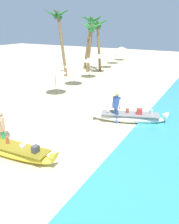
{
  "coord_description": "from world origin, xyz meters",
  "views": [
    {
      "loc": [
        6.69,
        -7.1,
        5.01
      ],
      "look_at": [
        1.47,
        2.33,
        0.9
      ],
      "focal_mm": 37.47,
      "sensor_mm": 36.0,
      "label": 1
    }
  ],
  "objects_px": {
    "boat_yellow_foreground": "(12,150)",
    "palm_tree_mid_cluster": "(91,31)",
    "boat_white_midground": "(130,117)",
    "palm_tree_far_behind": "(59,22)",
    "person_vendor_hatted": "(116,105)",
    "palm_tree_tall_inland": "(91,26)",
    "palm_tree_leaning_seaward": "(97,28)",
    "person_tourist_customer": "(2,127)"
  },
  "relations": [
    {
      "from": "boat_white_midground",
      "to": "palm_tree_far_behind",
      "type": "distance_m",
      "value": 13.85
    },
    {
      "from": "palm_tree_far_behind",
      "to": "boat_white_midground",
      "type": "bearing_deg",
      "value": -38.08
    },
    {
      "from": "boat_white_midground",
      "to": "palm_tree_tall_inland",
      "type": "bearing_deg",
      "value": 126.52
    },
    {
      "from": "palm_tree_leaning_seaward",
      "to": "palm_tree_tall_inland",
      "type": "bearing_deg",
      "value": 155.03
    },
    {
      "from": "boat_white_midground",
      "to": "palm_tree_tall_inland",
      "type": "xyz_separation_m",
      "value": [
        -9.27,
        12.52,
        4.47
      ]
    },
    {
      "from": "boat_white_midground",
      "to": "person_tourist_customer",
      "type": "xyz_separation_m",
      "value": [
        -3.73,
        -5.25,
        0.67
      ]
    },
    {
      "from": "boat_yellow_foreground",
      "to": "palm_tree_leaning_seaward",
      "type": "bearing_deg",
      "value": 106.55
    },
    {
      "from": "palm_tree_tall_inland",
      "to": "palm_tree_far_behind",
      "type": "xyz_separation_m",
      "value": [
        -0.96,
        -4.5,
        0.33
      ]
    },
    {
      "from": "person_tourist_customer",
      "to": "palm_tree_far_behind",
      "type": "xyz_separation_m",
      "value": [
        -6.5,
        13.26,
        4.12
      ]
    },
    {
      "from": "boat_yellow_foreground",
      "to": "palm_tree_far_behind",
      "type": "distance_m",
      "value": 16.13
    },
    {
      "from": "person_tourist_customer",
      "to": "palm_tree_leaning_seaward",
      "type": "relative_size",
      "value": 0.31
    },
    {
      "from": "person_vendor_hatted",
      "to": "palm_tree_tall_inland",
      "type": "height_order",
      "value": "palm_tree_tall_inland"
    },
    {
      "from": "person_tourist_customer",
      "to": "palm_tree_tall_inland",
      "type": "bearing_deg",
      "value": 107.31
    },
    {
      "from": "person_vendor_hatted",
      "to": "palm_tree_tall_inland",
      "type": "relative_size",
      "value": 0.3
    },
    {
      "from": "boat_yellow_foreground",
      "to": "person_tourist_customer",
      "type": "xyz_separation_m",
      "value": [
        -0.76,
        0.31,
        0.69
      ]
    },
    {
      "from": "boat_white_midground",
      "to": "palm_tree_mid_cluster",
      "type": "xyz_separation_m",
      "value": [
        -8.27,
        10.86,
        3.96
      ]
    },
    {
      "from": "person_vendor_hatted",
      "to": "palm_tree_far_behind",
      "type": "bearing_deg",
      "value": 138.56
    },
    {
      "from": "boat_white_midground",
      "to": "palm_tree_leaning_seaward",
      "type": "height_order",
      "value": "palm_tree_leaning_seaward"
    },
    {
      "from": "person_vendor_hatted",
      "to": "person_tourist_customer",
      "type": "distance_m",
      "value": 5.7
    },
    {
      "from": "palm_tree_mid_cluster",
      "to": "palm_tree_far_behind",
      "type": "relative_size",
      "value": 0.82
    },
    {
      "from": "boat_yellow_foreground",
      "to": "boat_white_midground",
      "type": "relative_size",
      "value": 1.12
    },
    {
      "from": "person_vendor_hatted",
      "to": "palm_tree_leaning_seaward",
      "type": "distance_m",
      "value": 15.03
    },
    {
      "from": "person_vendor_hatted",
      "to": "boat_yellow_foreground",
      "type": "bearing_deg",
      "value": -114.87
    },
    {
      "from": "boat_white_midground",
      "to": "person_vendor_hatted",
      "type": "relative_size",
      "value": 2.16
    },
    {
      "from": "boat_white_midground",
      "to": "person_tourist_customer",
      "type": "relative_size",
      "value": 2.29
    },
    {
      "from": "palm_tree_far_behind",
      "to": "palm_tree_mid_cluster",
      "type": "bearing_deg",
      "value": 55.33
    },
    {
      "from": "palm_tree_leaning_seaward",
      "to": "palm_tree_mid_cluster",
      "type": "bearing_deg",
      "value": -93.26
    },
    {
      "from": "boat_white_midground",
      "to": "boat_yellow_foreground",
      "type": "bearing_deg",
      "value": -118.13
    },
    {
      "from": "palm_tree_leaning_seaward",
      "to": "boat_yellow_foreground",
      "type": "bearing_deg",
      "value": -73.45
    },
    {
      "from": "person_tourist_customer",
      "to": "palm_tree_far_behind",
      "type": "height_order",
      "value": "palm_tree_far_behind"
    },
    {
      "from": "boat_yellow_foreground",
      "to": "palm_tree_tall_inland",
      "type": "relative_size",
      "value": 0.73
    },
    {
      "from": "boat_white_midground",
      "to": "person_tourist_customer",
      "type": "bearing_deg",
      "value": -125.42
    },
    {
      "from": "person_vendor_hatted",
      "to": "palm_tree_mid_cluster",
      "type": "relative_size",
      "value": 0.34
    },
    {
      "from": "boat_yellow_foreground",
      "to": "person_vendor_hatted",
      "type": "height_order",
      "value": "person_vendor_hatted"
    },
    {
      "from": "boat_yellow_foreground",
      "to": "palm_tree_mid_cluster",
      "type": "relative_size",
      "value": 0.83
    },
    {
      "from": "palm_tree_mid_cluster",
      "to": "palm_tree_leaning_seaward",
      "type": "bearing_deg",
      "value": 86.74
    },
    {
      "from": "boat_white_midground",
      "to": "palm_tree_leaning_seaward",
      "type": "bearing_deg",
      "value": 124.3
    },
    {
      "from": "boat_white_midground",
      "to": "person_vendor_hatted",
      "type": "distance_m",
      "value": 1.08
    },
    {
      "from": "boat_yellow_foreground",
      "to": "palm_tree_far_behind",
      "type": "relative_size",
      "value": 0.68
    },
    {
      "from": "boat_white_midground",
      "to": "palm_tree_mid_cluster",
      "type": "bearing_deg",
      "value": 127.28
    },
    {
      "from": "boat_yellow_foreground",
      "to": "person_vendor_hatted",
      "type": "distance_m",
      "value": 5.66
    },
    {
      "from": "palm_tree_tall_inland",
      "to": "palm_tree_leaning_seaward",
      "type": "height_order",
      "value": "palm_tree_tall_inland"
    }
  ]
}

